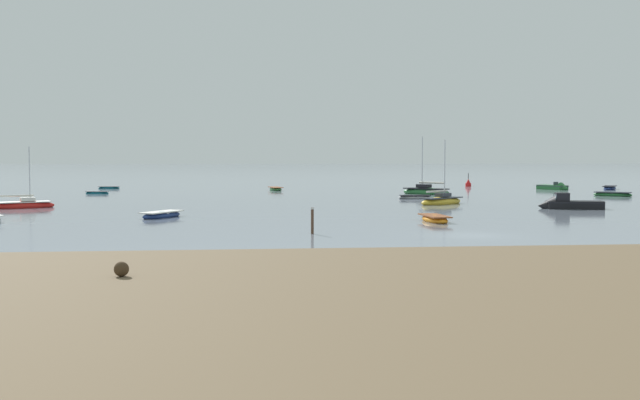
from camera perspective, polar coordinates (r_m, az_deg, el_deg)
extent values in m
plane|color=gray|center=(48.08, 11.24, -2.61)|extent=(800.00, 800.00, 0.00)
cube|color=brown|center=(28.80, 18.87, -6.44)|extent=(260.41, 25.11, 0.24)
sphere|color=#402F1E|center=(30.72, -14.53, -4.99)|extent=(0.58, 0.58, 0.58)
cube|color=#23602D|center=(115.86, 16.85, 0.86)|extent=(3.49, 4.74, 0.86)
cone|color=#23602D|center=(114.34, 17.70, 0.81)|extent=(2.14, 1.97, 1.73)
cube|color=#33383F|center=(115.82, 16.87, 1.02)|extent=(3.57, 4.84, 0.10)
cube|color=#33383F|center=(115.39, 17.10, 1.18)|extent=(0.68, 0.59, 0.48)
cube|color=black|center=(117.31, 16.08, 0.96)|extent=(0.43, 0.39, 0.61)
cube|color=black|center=(74.61, 18.41, -0.44)|extent=(5.27, 3.23, 0.97)
cone|color=black|center=(74.22, 16.45, -0.42)|extent=(1.98, 2.27, 1.94)
cube|color=black|center=(74.58, 18.37, -0.16)|extent=(5.39, 3.30, 0.11)
cube|color=black|center=(74.38, 17.53, 0.23)|extent=(1.53, 1.78, 0.75)
cube|color=#384751|center=(74.29, 17.08, 0.28)|extent=(0.63, 1.49, 0.60)
cube|color=black|center=(75.05, 20.22, -0.34)|extent=(0.39, 0.45, 0.69)
ellipsoid|color=#23602D|center=(99.52, 20.90, 0.37)|extent=(4.47, 4.05, 0.71)
cube|color=#33383F|center=(99.51, 20.90, 0.54)|extent=(4.17, 3.80, 0.09)
cube|color=#33383F|center=(99.51, 20.90, 0.48)|extent=(1.10, 1.26, 0.07)
ellipsoid|color=orange|center=(57.74, 8.52, -1.45)|extent=(1.72, 4.37, 0.68)
cube|color=brown|center=(57.72, 8.52, -1.16)|extent=(1.67, 4.03, 0.09)
cube|color=brown|center=(57.72, 8.52, -1.26)|extent=(1.34, 0.35, 0.07)
ellipsoid|color=#23602D|center=(98.36, 7.88, 0.57)|extent=(6.15, 6.53, 1.18)
cube|color=black|center=(98.34, 7.88, 0.84)|extent=(5.30, 5.62, 0.12)
cube|color=black|center=(98.52, 7.71, 1.04)|extent=(1.97, 2.01, 0.43)
cylinder|color=#B7BABF|center=(98.60, 7.60, 2.81)|extent=(0.12, 0.12, 6.50)
cylinder|color=beige|center=(97.83, 8.30, 1.28)|extent=(2.68, 2.97, 0.24)
ellipsoid|color=#23602D|center=(108.48, -3.32, 0.80)|extent=(2.14, 4.33, 0.65)
cube|color=brown|center=(108.47, -3.32, 0.95)|extent=(2.05, 3.99, 0.09)
cube|color=brown|center=(108.47, -3.32, 0.90)|extent=(1.30, 0.49, 0.07)
ellipsoid|color=#197084|center=(117.62, -15.40, 0.87)|extent=(3.21, 1.26, 0.50)
cube|color=#33383F|center=(117.61, -15.40, 0.97)|extent=(2.96, 1.23, 0.07)
cube|color=#33383F|center=(117.62, -15.40, 0.93)|extent=(0.26, 0.98, 0.05)
ellipsoid|color=gray|center=(87.85, 7.07, 0.18)|extent=(3.86, 1.54, 0.60)
cube|color=black|center=(87.83, 7.07, 0.35)|extent=(3.56, 1.49, 0.08)
cube|color=black|center=(87.84, 7.07, 0.29)|extent=(0.31, 1.18, 0.06)
ellipsoid|color=navy|center=(118.72, 20.71, 0.82)|extent=(3.91, 4.87, 0.75)
cube|color=black|center=(118.71, 20.71, 0.97)|extent=(3.67, 4.53, 0.10)
cube|color=black|center=(118.71, 20.71, 0.92)|extent=(1.39, 1.03, 0.07)
ellipsoid|color=gold|center=(78.74, 8.99, -0.14)|extent=(5.92, 5.28, 1.05)
cube|color=#33383F|center=(78.72, 8.99, 0.16)|extent=(5.09, 4.56, 0.10)
cube|color=#33383F|center=(78.95, 9.12, 0.38)|extent=(1.79, 1.73, 0.38)
cylinder|color=#B7BABF|center=(79.06, 9.25, 2.34)|extent=(0.10, 0.10, 5.76)
cylinder|color=beige|center=(78.07, 8.67, 0.64)|extent=(2.74, 2.26, 0.21)
ellipsoid|color=red|center=(77.12, -21.07, -0.41)|extent=(5.59, 3.73, 0.93)
cube|color=silver|center=(77.10, -21.07, -0.14)|extent=(4.78, 3.25, 0.09)
cube|color=silver|center=(77.13, -20.88, 0.06)|extent=(1.56, 1.37, 0.33)
cylinder|color=#B7BABF|center=(77.07, -20.76, 1.83)|extent=(0.09, 0.09, 5.10)
cylinder|color=beige|center=(76.96, -21.57, 0.29)|extent=(2.77, 1.39, 0.19)
ellipsoid|color=#197084|center=(102.29, -16.22, 0.50)|extent=(3.13, 1.46, 0.48)
cube|color=#33383F|center=(102.28, -16.22, 0.61)|extent=(2.89, 1.41, 0.06)
cube|color=#33383F|center=(102.28, -16.22, 0.57)|extent=(0.32, 0.94, 0.05)
ellipsoid|color=navy|center=(62.19, -11.68, -1.14)|extent=(3.58, 4.47, 0.69)
cube|color=silver|center=(62.17, -11.68, -0.87)|extent=(3.37, 4.16, 0.09)
cube|color=silver|center=(62.17, -11.68, -0.96)|extent=(1.28, 0.95, 0.07)
cylinder|color=red|center=(123.60, 10.95, 1.07)|extent=(0.90, 0.90, 0.70)
cone|color=red|center=(123.58, 10.95, 1.39)|extent=(0.72, 0.72, 0.70)
cylinder|color=black|center=(123.55, 10.96, 1.76)|extent=(0.10, 0.10, 0.90)
cylinder|color=#4C3323|center=(48.13, -0.57, -1.66)|extent=(0.18, 0.18, 1.84)
cylinder|color=silver|center=(48.06, -0.57, -0.64)|extent=(0.22, 0.22, 0.08)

